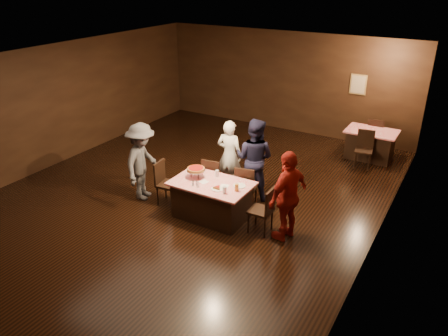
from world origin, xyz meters
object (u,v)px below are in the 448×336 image
Objects in this scene: chair_end_right at (261,210)px; chair_back_far at (376,134)px; diner_grey_knit at (142,162)px; pizza_stand at (196,169)px; plate_empty at (239,186)px; back_table at (370,144)px; chair_back_near at (364,150)px; diner_white_jacket at (229,155)px; chair_far_left at (214,177)px; glass_amber at (237,188)px; chair_far_right at (246,186)px; glass_front_right at (225,190)px; chair_end_left at (168,183)px; glass_back at (217,173)px; main_table at (212,200)px; diner_navy_hoodie at (254,158)px; diner_red_shirt at (288,196)px.

chair_end_right and chair_back_far have the same top height.
diner_grey_knit is 1.33m from pizza_stand.
chair_back_far is at bearing 74.02° from plate_empty.
pizza_stand is (-2.43, -4.67, 0.57)m from back_table.
plate_empty is at bearing -107.95° from back_table.
diner_white_jacket is at bearing -139.92° from chair_back_near.
chair_end_right is at bearing 147.08° from chair_far_left.
pizza_stand is 1.01m from glass_amber.
chair_back_far is 5.82m from pizza_stand.
chair_back_near is at bearing 70.63° from glass_amber.
chair_far_right is 1.07m from glass_front_right.
glass_front_right is at bearing 80.66° from chair_far_right.
glass_amber is (1.70, -0.05, 0.37)m from chair_end_left.
glass_front_right is at bearing -104.04° from plate_empty.
glass_back is at bearing -91.45° from diner_grey_knit.
diner_grey_knit reaches higher than glass_amber.
diner_navy_hoodie is at bearing 75.74° from main_table.
main_table is 11.43× the size of glass_amber.
plate_empty is at bearing -14.04° from glass_back.
glass_amber is at bearing -75.96° from plate_empty.
diner_navy_hoodie is 1.40m from pizza_stand.
chair_back_far is at bearing -124.36° from chair_far_left.
chair_back_far is 5.45m from glass_back.
chair_far_left is 1.00× the size of chair_far_right.
chair_end_left is 0.74m from diner_grey_knit.
diner_white_jacket is at bearing 116.72° from glass_front_right.
glass_amber is at bearing -85.14° from chair_end_right.
chair_end_right is at bearing -1.91° from pizza_stand.
chair_far_right is (0.80, 0.00, 0.00)m from chair_far_left.
diner_white_jacket reaches higher than chair_end_right.
plate_empty is at bearing 122.13° from diner_white_jacket.
diner_navy_hoodie reaches higher than chair_back_near.
pizza_stand is (-2.00, -0.02, 0.07)m from diner_red_shirt.
chair_end_right is 0.62m from glass_amber.
plate_empty is at bearing -92.54° from chair_end_left.
chair_far_right and chair_end_left have the same top height.
diner_navy_hoodie is 1.02× the size of diner_red_shirt.
diner_white_jacket is 6.56× the size of plate_empty.
chair_end_left is 5.10m from chair_back_near.
chair_end_right is 1.96m from diner_white_jacket.
chair_end_left is 0.58× the size of diner_white_jacket.
chair_back_near is (2.03, 4.02, 0.09)m from main_table.
diner_navy_hoodie is 1.13m from plate_empty.
chair_end_right is 1.57m from pizza_stand.
diner_navy_hoodie is at bearing -151.43° from chair_far_left.
chair_back_far reaches higher than glass_front_right.
chair_far_right is 6.79× the size of glass_amber.
diner_red_shirt is at bearing 0.43° from pizza_stand.
diner_grey_knit is (-2.82, -0.06, 0.39)m from chair_end_right.
diner_grey_knit reaches higher than chair_back_far.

